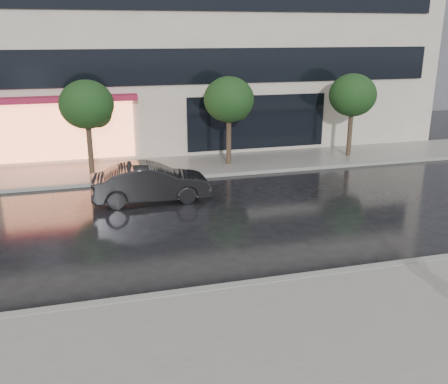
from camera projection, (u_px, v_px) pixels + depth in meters
name	position (u px, v px, depth m)	size (l,w,h in m)	color
ground	(223.00, 271.00, 12.66)	(120.00, 120.00, 0.00)	black
sidewalk_near	(267.00, 342.00, 9.66)	(60.00, 4.50, 0.12)	slate
sidewalk_far	(162.00, 168.00, 22.06)	(60.00, 3.50, 0.12)	slate
curb_near	(234.00, 287.00, 11.72)	(60.00, 0.25, 0.14)	gray
curb_far	(168.00, 178.00, 20.45)	(60.00, 0.25, 0.14)	gray
bg_building_right	(430.00, 5.00, 42.50)	(12.00, 12.00, 16.00)	#4C4C54
tree_mid_west	(88.00, 106.00, 20.24)	(2.20, 2.20, 3.99)	#33261C
tree_mid_east	(230.00, 101.00, 21.76)	(2.20, 2.20, 3.99)	#33261C
tree_far_east	(353.00, 97.00, 23.27)	(2.20, 2.20, 3.99)	#33261C
parked_car	(151.00, 183.00, 17.71)	(1.45, 4.16, 1.37)	black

